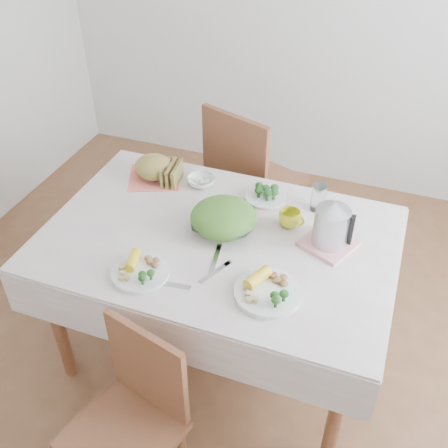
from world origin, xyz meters
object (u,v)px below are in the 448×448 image
(dining_table, at_px, (219,299))
(chair_near, at_px, (121,425))
(salad_bowl, at_px, (224,223))
(dinner_plate_right, at_px, (268,293))
(dinner_plate_left, at_px, (140,272))
(electric_kettle, at_px, (332,222))
(yellow_mug, at_px, (290,218))
(chair_far, at_px, (256,185))

(dining_table, bearing_deg, chair_near, -95.81)
(salad_bowl, bearing_deg, dinner_plate_right, -46.78)
(dinner_plate_left, relative_size, electric_kettle, 1.13)
(chair_near, distance_m, dinner_plate_left, 0.56)
(chair_near, relative_size, yellow_mug, 8.29)
(dining_table, distance_m, salad_bowl, 0.42)
(salad_bowl, bearing_deg, yellow_mug, 25.50)
(salad_bowl, relative_size, dinner_plate_right, 1.05)
(chair_far, bearing_deg, dining_table, 115.63)
(yellow_mug, bearing_deg, dining_table, -146.27)
(dinner_plate_left, bearing_deg, yellow_mug, 47.02)
(chair_far, height_order, dinner_plate_left, chair_far)
(chair_near, bearing_deg, yellow_mug, 84.62)
(chair_near, height_order, dinner_plate_right, chair_near)
(chair_near, xyz_separation_m, electric_kettle, (0.54, 0.89, 0.42))
(dinner_plate_right, bearing_deg, salad_bowl, 133.22)
(chair_near, height_order, electric_kettle, electric_kettle)
(salad_bowl, distance_m, dinner_plate_right, 0.43)
(chair_far, xyz_separation_m, dinner_plate_left, (-0.12, -1.18, 0.31))
(electric_kettle, bearing_deg, yellow_mug, 150.68)
(dining_table, height_order, dinner_plate_right, dinner_plate_right)
(chair_near, bearing_deg, salad_bowl, 98.68)
(dining_table, xyz_separation_m, dinner_plate_left, (-0.20, -0.33, 0.40))
(chair_near, distance_m, salad_bowl, 0.90)
(salad_bowl, xyz_separation_m, electric_kettle, (0.45, 0.06, 0.09))
(dining_table, bearing_deg, salad_bowl, 84.07)
(dining_table, height_order, chair_near, chair_near)
(chair_near, bearing_deg, dinner_plate_right, 68.72)
(salad_bowl, xyz_separation_m, dinner_plate_left, (-0.21, -0.38, -0.02))
(electric_kettle, bearing_deg, dining_table, -175.66)
(yellow_mug, distance_m, electric_kettle, 0.22)
(dinner_plate_left, bearing_deg, chair_near, -74.84)
(dining_table, relative_size, dinner_plate_right, 5.40)
(chair_near, relative_size, electric_kettle, 3.99)
(dining_table, relative_size, chair_near, 1.72)
(salad_bowl, distance_m, yellow_mug, 0.29)
(dining_table, xyz_separation_m, yellow_mug, (0.27, 0.18, 0.43))
(electric_kettle, bearing_deg, dinner_plate_left, -155.71)
(dinner_plate_right, height_order, electric_kettle, electric_kettle)
(dining_table, bearing_deg, dinner_plate_right, -40.83)
(salad_bowl, bearing_deg, dining_table, -95.93)
(yellow_mug, bearing_deg, chair_near, -109.88)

